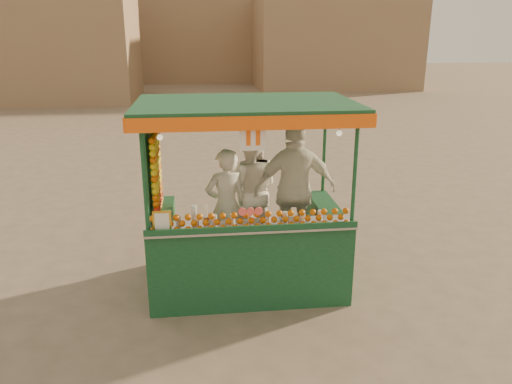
{
  "coord_description": "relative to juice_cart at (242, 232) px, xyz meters",
  "views": [
    {
      "loc": [
        -1.01,
        -5.83,
        3.27
      ],
      "look_at": [
        -0.31,
        0.21,
        1.29
      ],
      "focal_mm": 34.97,
      "sensor_mm": 36.0,
      "label": 1
    }
  ],
  "objects": [
    {
      "name": "vendor_middle",
      "position": [
        0.17,
        0.61,
        0.36
      ],
      "size": [
        0.91,
        0.74,
        1.75
      ],
      "rotation": [
        0.0,
        0.0,
        3.04
      ],
      "color": "white",
      "rests_on": "ground"
    },
    {
      "name": "vendor_right",
      "position": [
        0.75,
        0.33,
        0.44
      ],
      "size": [
        1.12,
        0.49,
        1.89
      ],
      "rotation": [
        0.0,
        0.0,
        3.17
      ],
      "color": "silver",
      "rests_on": "ground"
    },
    {
      "name": "building_right",
      "position": [
        7.51,
        23.92,
        1.71
      ],
      "size": [
        9.0,
        6.0,
        5.0
      ],
      "primitive_type": "cube",
      "color": "#86644C",
      "rests_on": "ground"
    },
    {
      "name": "ground",
      "position": [
        0.51,
        -0.08,
        -0.79
      ],
      "size": [
        90.0,
        90.0,
        0.0
      ],
      "primitive_type": "plane",
      "color": "brown",
      "rests_on": "ground"
    },
    {
      "name": "building_left",
      "position": [
        -8.49,
        19.92,
        2.21
      ],
      "size": [
        10.0,
        6.0,
        6.0
      ],
      "primitive_type": "cube",
      "color": "#86644C",
      "rests_on": "ground"
    },
    {
      "name": "building_center",
      "position": [
        -1.49,
        29.92,
        2.71
      ],
      "size": [
        14.0,
        7.0,
        7.0
      ],
      "primitive_type": "cube",
      "color": "#86644C",
      "rests_on": "ground"
    },
    {
      "name": "vendor_left",
      "position": [
        -0.18,
        0.28,
        0.26
      ],
      "size": [
        0.64,
        0.51,
        1.55
      ],
      "rotation": [
        0.0,
        0.0,
        3.41
      ],
      "color": "silver",
      "rests_on": "ground"
    },
    {
      "name": "juice_cart",
      "position": [
        0.0,
        0.0,
        0.0
      ],
      "size": [
        2.69,
        1.74,
        2.45
      ],
      "color": "#103D20",
      "rests_on": "ground"
    }
  ]
}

